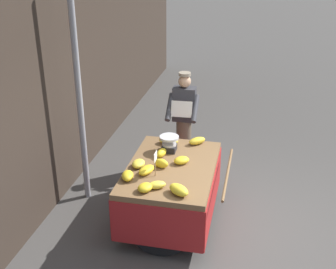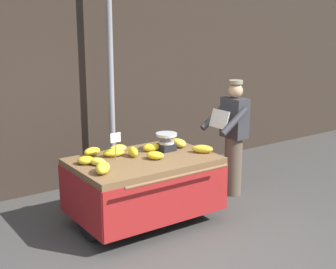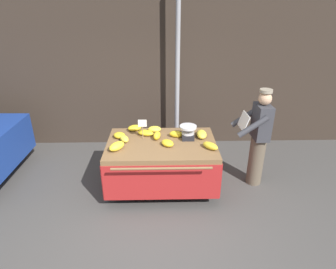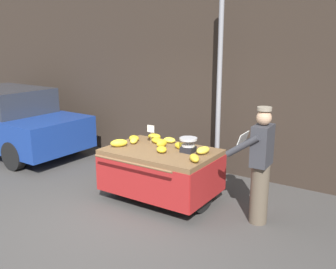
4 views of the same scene
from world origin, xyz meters
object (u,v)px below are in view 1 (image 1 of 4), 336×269
(banana_bunch_5, at_px, (138,164))
(price_sign, at_px, (155,159))
(banana_bunch_6, at_px, (128,176))
(banana_bunch_8, at_px, (145,188))
(vendor_person, at_px, (184,121))
(street_pole, at_px, (79,95))
(banana_bunch_0, at_px, (179,190))
(banana_bunch_2, at_px, (161,153))
(banana_bunch_10, at_px, (182,160))
(banana_bunch_7, at_px, (161,163))
(banana_cart, at_px, (171,180))
(weighing_scale, at_px, (169,144))
(banana_bunch_1, at_px, (157,185))
(banana_bunch_4, at_px, (197,141))
(banana_bunch_9, at_px, (169,140))
(banana_bunch_3, at_px, (147,170))

(banana_bunch_5, bearing_deg, price_sign, -123.52)
(banana_bunch_6, distance_m, banana_bunch_8, 0.37)
(banana_bunch_5, bearing_deg, vendor_person, -10.18)
(street_pole, xyz_separation_m, banana_bunch_0, (-1.01, -1.64, -0.75))
(banana_bunch_2, xyz_separation_m, vendor_person, (1.37, -0.08, -0.05))
(banana_bunch_5, xyz_separation_m, banana_bunch_8, (-0.58, -0.25, 0.00))
(banana_bunch_0, relative_size, banana_bunch_10, 1.29)
(banana_bunch_2, height_order, banana_bunch_7, banana_bunch_7)
(banana_cart, xyz_separation_m, banana_bunch_2, (0.25, 0.20, 0.28))
(banana_cart, relative_size, price_sign, 5.27)
(weighing_scale, distance_m, banana_bunch_0, 1.18)
(banana_bunch_0, relative_size, banana_bunch_6, 1.22)
(banana_bunch_10, bearing_deg, vendor_person, 9.04)
(banana_bunch_0, height_order, banana_bunch_7, banana_bunch_7)
(price_sign, height_order, banana_bunch_7, price_sign)
(banana_bunch_5, relative_size, banana_bunch_7, 1.08)
(banana_bunch_1, height_order, banana_bunch_7, banana_bunch_7)
(price_sign, distance_m, vendor_person, 1.94)
(banana_bunch_6, bearing_deg, banana_bunch_4, -30.28)
(banana_cart, bearing_deg, banana_bunch_4, -17.43)
(banana_bunch_1, bearing_deg, banana_bunch_6, 72.08)
(banana_bunch_7, bearing_deg, banana_bunch_5, 98.51)
(banana_cart, distance_m, vendor_person, 1.64)
(weighing_scale, xyz_separation_m, banana_bunch_6, (-0.91, 0.35, -0.07))
(banana_bunch_4, distance_m, banana_bunch_10, 0.67)
(banana_cart, relative_size, banana_bunch_9, 6.12)
(banana_bunch_2, relative_size, banana_bunch_6, 0.96)
(banana_bunch_3, bearing_deg, banana_bunch_0, -129.25)
(banana_bunch_7, relative_size, banana_bunch_8, 1.04)
(banana_bunch_6, bearing_deg, street_pole, 49.58)
(price_sign, height_order, banana_bunch_4, price_sign)
(street_pole, xyz_separation_m, banana_bunch_8, (-1.02, -1.23, -0.76))
(banana_bunch_1, distance_m, vendor_person, 2.23)
(banana_cart, xyz_separation_m, banana_bunch_9, (0.67, 0.19, 0.27))
(weighing_scale, relative_size, banana_bunch_1, 1.24)
(banana_bunch_6, relative_size, banana_bunch_8, 1.16)
(banana_bunch_2, relative_size, banana_bunch_10, 1.02)
(banana_bunch_4, height_order, banana_bunch_6, banana_bunch_4)
(price_sign, bearing_deg, street_pole, 63.47)
(banana_bunch_1, bearing_deg, banana_bunch_3, 33.12)
(street_pole, bearing_deg, banana_bunch_8, -129.87)
(banana_bunch_0, bearing_deg, banana_bunch_1, 74.56)
(street_pole, height_order, banana_bunch_6, street_pole)
(banana_bunch_6, relative_size, banana_bunch_9, 0.80)
(banana_bunch_6, relative_size, banana_bunch_7, 1.12)
(banana_bunch_7, xyz_separation_m, banana_bunch_8, (-0.63, 0.05, -0.01))
(banana_bunch_3, xyz_separation_m, banana_bunch_4, (1.02, -0.52, 0.01))
(banana_bunch_0, bearing_deg, vendor_person, 8.73)
(banana_bunch_1, xyz_separation_m, banana_bunch_9, (1.28, 0.12, 0.01))
(banana_bunch_10, bearing_deg, banana_bunch_8, 159.00)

